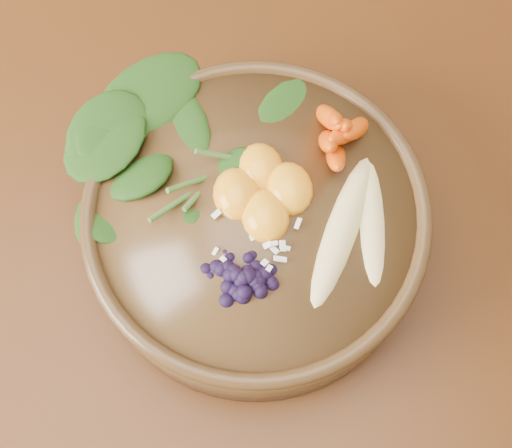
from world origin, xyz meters
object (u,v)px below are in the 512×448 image
(stoneware_bowl, at_px, (256,228))
(blueberry_pile, at_px, (244,273))
(mandarin_cluster, at_px, (263,184))
(banana_halves, at_px, (359,220))
(kale_heap, at_px, (218,125))
(carrot_cluster, at_px, (339,117))

(stoneware_bowl, height_order, blueberry_pile, blueberry_pile)
(mandarin_cluster, bearing_deg, banana_halves, -30.05)
(stoneware_bowl, height_order, kale_heap, kale_heap)
(carrot_cluster, distance_m, banana_halves, 0.09)
(kale_heap, distance_m, mandarin_cluster, 0.07)
(carrot_cluster, xyz_separation_m, banana_halves, (0.00, -0.09, -0.03))
(banana_halves, bearing_deg, mandarin_cluster, 170.25)
(banana_halves, bearing_deg, kale_heap, 156.45)
(stoneware_bowl, distance_m, blueberry_pile, 0.09)
(mandarin_cluster, bearing_deg, carrot_cluster, 29.89)
(stoneware_bowl, height_order, mandarin_cluster, mandarin_cluster)
(kale_heap, distance_m, blueberry_pile, 0.14)
(banana_halves, height_order, blueberry_pile, blueberry_pile)
(banana_halves, height_order, mandarin_cluster, mandarin_cluster)
(carrot_cluster, height_order, blueberry_pile, carrot_cluster)
(stoneware_bowl, xyz_separation_m, carrot_cluster, (0.08, 0.06, 0.09))
(blueberry_pile, bearing_deg, carrot_cluster, 50.15)
(kale_heap, height_order, carrot_cluster, carrot_cluster)
(mandarin_cluster, relative_size, blueberry_pile, 0.69)
(stoneware_bowl, distance_m, kale_heap, 0.11)
(kale_heap, relative_size, banana_halves, 1.25)
(carrot_cluster, bearing_deg, blueberry_pile, -109.55)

